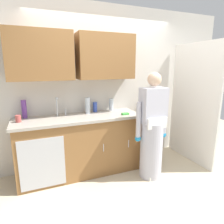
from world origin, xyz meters
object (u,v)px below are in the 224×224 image
sink (62,119)px  knife_on_counter (128,111)px  sponge (125,114)px  bottle_dish_liquid (111,105)px  bottle_soap (24,109)px  bottle_water_short (95,107)px  cup_by_sink (18,119)px  person_at_sink (152,134)px  bottle_water_tall (88,105)px

sink → knife_on_counter: (1.15, 0.06, 0.02)m
sink → sponge: 1.00m
bottle_dish_liquid → bottle_soap: bottle_soap is taller
bottle_water_short → bottle_soap: size_ratio=0.61×
sink → knife_on_counter: size_ratio=2.08×
cup_by_sink → sponge: bearing=-6.4°
person_at_sink → cup_by_sink: 1.95m
person_at_sink → bottle_soap: 1.96m
bottle_dish_liquid → knife_on_counter: 0.32m
bottle_dish_liquid → bottle_water_tall: 0.46m
sponge → sink: bearing=170.1°
bottle_dish_liquid → bottle_water_short: bottle_dish_liquid is taller
bottle_water_short → bottle_water_tall: bottle_water_tall is taller
bottle_dish_liquid → person_at_sink: bearing=-65.4°
sink → cup_by_sink: bearing=179.6°
bottle_soap → cup_by_sink: bottle_soap is taller
cup_by_sink → sponge: size_ratio=0.89×
sink → bottle_dish_liquid: (0.90, 0.22, 0.12)m
bottle_soap → sponge: size_ratio=2.49×
person_at_sink → bottle_water_tall: size_ratio=6.03×
cup_by_sink → bottle_water_tall: bearing=7.4°
bottle_water_tall → cup_by_sink: bottle_water_tall is taller
sink → bottle_water_tall: bearing=17.1°
bottle_dish_liquid → knife_on_counter: (0.25, -0.16, -0.10)m
sink → person_at_sink: size_ratio=0.31×
person_at_sink → cup_by_sink: size_ratio=16.50×
sponge → bottle_water_tall: bearing=149.8°
sponge → bottle_water_short: bearing=135.0°
sink → bottle_soap: bearing=157.5°
sink → bottle_water_tall: sink is taller
sink → person_at_sink: (1.25, -0.55, -0.23)m
bottle_water_tall → sponge: (0.53, -0.31, -0.12)m
bottle_water_tall → bottle_soap: size_ratio=0.98×
cup_by_sink → bottle_soap: bearing=68.4°
bottle_dish_liquid → sponge: bottle_dish_liquid is taller
bottle_water_tall → bottle_dish_liquid: bearing=10.0°
sink → bottle_soap: size_ratio=1.83×
bottle_dish_liquid → sponge: (0.08, -0.39, -0.09)m
knife_on_counter → bottle_dish_liquid: bearing=97.1°
knife_on_counter → sponge: (-0.17, -0.23, 0.01)m
knife_on_counter → bottle_water_tall: bearing=122.8°
bottle_water_short → bottle_soap: bottle_soap is taller
sink → bottle_soap: (-0.51, 0.21, 0.15)m
sponge → knife_on_counter: bearing=54.0°
person_at_sink → bottle_soap: size_ratio=5.92×
bottle_dish_liquid → bottle_soap: 1.41m
sink → bottle_water_tall: size_ratio=1.86×
bottle_water_short → sponge: size_ratio=1.51×
bottle_dish_liquid → bottle_water_short: bearing=-179.1°
bottle_water_short → bottle_soap: (-1.11, -0.00, 0.05)m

